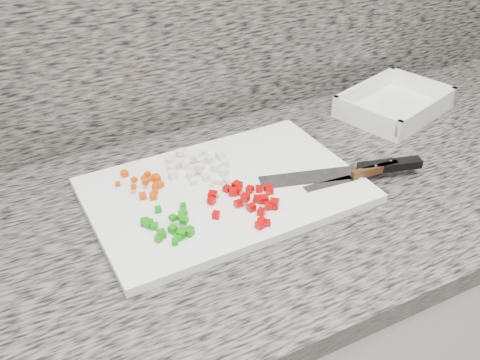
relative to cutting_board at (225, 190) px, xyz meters
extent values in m
cube|color=#625E57|center=(0.05, -0.03, -0.03)|extent=(3.96, 0.64, 0.04)
cube|color=white|center=(0.00, 0.00, 0.00)|extent=(0.49, 0.33, 0.02)
cube|color=#D04104|center=(-0.10, 0.08, 0.01)|extent=(0.01, 0.01, 0.01)
cube|color=#D04104|center=(-0.11, 0.05, 0.01)|extent=(0.01, 0.01, 0.01)
cube|color=#D04104|center=(-0.10, 0.05, 0.01)|extent=(0.01, 0.01, 0.01)
cube|color=#D04104|center=(-0.14, 0.03, 0.01)|extent=(0.01, 0.01, 0.01)
cube|color=#D04104|center=(-0.13, 0.02, 0.01)|extent=(0.01, 0.01, 0.01)
cube|color=#D04104|center=(-0.13, 0.06, 0.02)|extent=(0.01, 0.01, 0.01)
cube|color=#D04104|center=(-0.11, 0.05, 0.01)|extent=(0.01, 0.01, 0.01)
cube|color=#D04104|center=(-0.17, 0.09, 0.01)|extent=(0.01, 0.01, 0.01)
cube|color=#D04104|center=(-0.11, 0.08, 0.01)|extent=(0.01, 0.01, 0.01)
cube|color=#D04104|center=(-0.12, 0.09, 0.01)|extent=(0.01, 0.01, 0.01)
cube|color=#D04104|center=(-0.12, 0.04, 0.01)|extent=(0.01, 0.01, 0.01)
cube|color=#D04104|center=(-0.15, 0.06, 0.02)|extent=(0.01, 0.01, 0.01)
cube|color=#D04104|center=(-0.14, 0.08, 0.02)|extent=(0.01, 0.01, 0.01)
cube|color=#D04104|center=(-0.11, 0.09, 0.01)|extent=(0.01, 0.01, 0.01)
cube|color=#D04104|center=(-0.10, 0.07, 0.01)|extent=(0.01, 0.01, 0.01)
cube|color=#D04104|center=(-0.15, 0.11, 0.01)|extent=(0.01, 0.01, 0.01)
cube|color=silver|center=(-0.02, 0.03, 0.01)|extent=(0.02, 0.02, 0.01)
cube|color=silver|center=(0.01, 0.09, 0.02)|extent=(0.02, 0.02, 0.01)
cube|color=silver|center=(-0.04, 0.09, 0.02)|extent=(0.02, 0.02, 0.01)
cube|color=silver|center=(-0.03, 0.06, 0.02)|extent=(0.02, 0.02, 0.01)
cube|color=silver|center=(-0.05, 0.10, 0.02)|extent=(0.02, 0.02, 0.01)
cube|color=silver|center=(0.00, 0.11, 0.01)|extent=(0.02, 0.02, 0.01)
cube|color=silver|center=(-0.02, 0.09, 0.02)|extent=(0.02, 0.02, 0.01)
cube|color=silver|center=(0.01, 0.05, 0.02)|extent=(0.02, 0.02, 0.01)
cube|color=silver|center=(-0.06, 0.12, 0.02)|extent=(0.02, 0.02, 0.01)
cube|color=silver|center=(-0.02, 0.07, 0.02)|extent=(0.01, 0.01, 0.01)
cube|color=silver|center=(-0.04, 0.05, 0.01)|extent=(0.02, 0.02, 0.01)
cube|color=silver|center=(-0.02, 0.13, 0.01)|extent=(0.01, 0.01, 0.01)
cube|color=silver|center=(-0.04, 0.09, 0.01)|extent=(0.02, 0.02, 0.01)
cube|color=silver|center=(-0.07, 0.07, 0.02)|extent=(0.01, 0.01, 0.01)
cube|color=silver|center=(-0.06, 0.11, 0.01)|extent=(0.02, 0.02, 0.01)
cube|color=silver|center=(0.00, 0.12, 0.01)|extent=(0.02, 0.02, 0.01)
cube|color=silver|center=(0.01, 0.12, 0.01)|extent=(0.02, 0.02, 0.01)
cube|color=silver|center=(0.03, 0.06, 0.02)|extent=(0.02, 0.02, 0.01)
cube|color=silver|center=(-0.07, 0.09, 0.01)|extent=(0.02, 0.02, 0.01)
cube|color=silver|center=(0.03, 0.09, 0.02)|extent=(0.02, 0.02, 0.01)
cube|color=silver|center=(0.01, 0.03, 0.02)|extent=(0.02, 0.02, 0.01)
cube|color=silver|center=(-0.03, 0.10, 0.02)|extent=(0.02, 0.02, 0.01)
cube|color=silver|center=(-0.03, 0.14, 0.02)|extent=(0.02, 0.02, 0.01)
cube|color=silver|center=(0.00, 0.11, 0.01)|extent=(0.02, 0.02, 0.01)
cube|color=silver|center=(-0.05, 0.03, 0.01)|extent=(0.01, 0.01, 0.01)
cube|color=silver|center=(-0.02, 0.06, 0.02)|extent=(0.01, 0.01, 0.01)
cube|color=silver|center=(-0.03, 0.06, 0.01)|extent=(0.01, 0.01, 0.01)
cube|color=silver|center=(-0.03, 0.07, 0.02)|extent=(0.02, 0.02, 0.01)
cube|color=#15810B|center=(-0.15, -0.08, 0.01)|extent=(0.02, 0.02, 0.01)
cube|color=#15810B|center=(-0.16, -0.04, 0.01)|extent=(0.02, 0.02, 0.01)
cube|color=#15810B|center=(-0.13, -0.08, 0.01)|extent=(0.02, 0.02, 0.01)
cube|color=#15810B|center=(-0.11, -0.09, 0.01)|extent=(0.02, 0.02, 0.01)
cube|color=#15810B|center=(-0.12, -0.06, 0.02)|extent=(0.01, 0.01, 0.01)
cube|color=#15810B|center=(-0.16, -0.05, 0.01)|extent=(0.02, 0.02, 0.01)
cube|color=#15810B|center=(-0.13, -0.02, 0.01)|extent=(0.01, 0.01, 0.01)
cube|color=#15810B|center=(-0.11, -0.08, 0.02)|extent=(0.02, 0.02, 0.01)
cube|color=#15810B|center=(-0.10, -0.06, 0.02)|extent=(0.01, 0.01, 0.01)
cube|color=#15810B|center=(-0.16, -0.09, 0.01)|extent=(0.01, 0.01, 0.01)
cube|color=#15810B|center=(-0.11, -0.10, 0.01)|extent=(0.02, 0.02, 0.01)
cube|color=#15810B|center=(-0.12, -0.09, 0.01)|extent=(0.02, 0.02, 0.01)
cube|color=#15810B|center=(-0.15, -0.06, 0.01)|extent=(0.02, 0.02, 0.01)
cube|color=#15810B|center=(-0.09, -0.03, 0.01)|extent=(0.01, 0.01, 0.01)
cube|color=#15810B|center=(-0.16, -0.04, 0.01)|extent=(0.01, 0.01, 0.01)
cube|color=#15810B|center=(-0.14, -0.11, 0.01)|extent=(0.01, 0.01, 0.01)
cube|color=#15810B|center=(-0.11, -0.07, 0.02)|extent=(0.01, 0.01, 0.01)
cube|color=#15810B|center=(-0.13, -0.10, 0.01)|extent=(0.01, 0.01, 0.01)
cube|color=#B00202|center=(0.01, -0.08, 0.01)|extent=(0.01, 0.01, 0.01)
cube|color=#B00202|center=(0.03, -0.04, 0.01)|extent=(0.02, 0.02, 0.01)
cube|color=#B00202|center=(0.02, -0.02, 0.02)|extent=(0.02, 0.02, 0.01)
cube|color=#B00202|center=(0.04, -0.09, 0.01)|extent=(0.02, 0.02, 0.01)
cube|color=#B00202|center=(0.01, -0.03, 0.01)|extent=(0.02, 0.02, 0.01)
cube|color=#B00202|center=(-0.05, -0.08, 0.01)|extent=(0.02, 0.02, 0.01)
cube|color=#B00202|center=(0.06, -0.05, 0.01)|extent=(0.02, 0.02, 0.01)
cube|color=#B00202|center=(0.03, -0.07, 0.01)|extent=(0.02, 0.02, 0.01)
cube|color=#B00202|center=(0.00, -0.03, 0.02)|extent=(0.02, 0.02, 0.01)
cube|color=#B00202|center=(0.04, -0.07, 0.02)|extent=(0.02, 0.02, 0.01)
cube|color=#B00202|center=(0.05, -0.04, 0.01)|extent=(0.01, 0.01, 0.01)
cube|color=#B00202|center=(0.02, -0.10, 0.01)|extent=(0.02, 0.02, 0.01)
cube|color=#B00202|center=(-0.04, -0.04, 0.01)|extent=(0.02, 0.02, 0.01)
cube|color=#B00202|center=(0.05, -0.09, 0.02)|extent=(0.02, 0.02, 0.01)
cube|color=#B00202|center=(0.00, -0.01, 0.01)|extent=(0.02, 0.02, 0.01)
cube|color=#B00202|center=(-0.01, -0.06, 0.01)|extent=(0.01, 0.01, 0.01)
cube|color=#B00202|center=(0.05, -0.10, 0.01)|extent=(0.01, 0.01, 0.01)
cube|color=#B00202|center=(0.01, -0.12, 0.01)|extent=(0.01, 0.01, 0.01)
cube|color=#B00202|center=(0.01, -0.07, 0.02)|extent=(0.02, 0.02, 0.01)
cube|color=#B00202|center=(-0.04, -0.02, 0.02)|extent=(0.02, 0.02, 0.01)
cube|color=#B00202|center=(0.06, -0.06, 0.01)|extent=(0.01, 0.01, 0.01)
cube|color=#B00202|center=(0.01, -0.13, 0.01)|extent=(0.01, 0.01, 0.01)
cube|color=#B00202|center=(0.00, -0.13, 0.01)|extent=(0.02, 0.02, 0.01)
cube|color=beige|center=(-0.01, 0.02, 0.01)|extent=(0.01, 0.01, 0.01)
cube|color=beige|center=(-0.02, 0.01, 0.01)|extent=(0.01, 0.01, 0.01)
cube|color=beige|center=(-0.01, 0.01, 0.01)|extent=(0.01, 0.01, 0.01)
cube|color=beige|center=(0.01, 0.01, 0.01)|extent=(0.01, 0.01, 0.01)
cube|color=beige|center=(0.01, 0.01, 0.01)|extent=(0.01, 0.01, 0.01)
cube|color=beige|center=(-0.03, -0.02, 0.01)|extent=(0.01, 0.01, 0.01)
cube|color=beige|center=(-0.03, -0.02, 0.01)|extent=(0.01, 0.01, 0.01)
cube|color=beige|center=(0.01, 0.00, 0.01)|extent=(0.01, 0.01, 0.01)
cube|color=silver|center=(0.15, -0.05, 0.01)|extent=(0.19, 0.09, 0.00)
cube|color=black|center=(0.30, -0.09, 0.02)|extent=(0.12, 0.06, 0.02)
cylinder|color=silver|center=(0.30, -0.09, 0.03)|extent=(0.01, 0.01, 0.00)
cube|color=silver|center=(0.17, -0.08, 0.01)|extent=(0.10, 0.03, 0.00)
cube|color=#442411|center=(0.27, -0.09, 0.02)|extent=(0.10, 0.02, 0.02)
cylinder|color=silver|center=(0.27, -0.09, 0.03)|extent=(0.01, 0.01, 0.00)
cube|color=white|center=(0.49, 0.11, 0.00)|extent=(0.28, 0.24, 0.01)
cube|color=white|center=(0.46, 0.19, 0.02)|extent=(0.23, 0.08, 0.04)
cube|color=white|center=(0.51, 0.04, 0.02)|extent=(0.23, 0.08, 0.04)
cube|color=white|center=(0.60, 0.15, 0.02)|extent=(0.06, 0.17, 0.04)
cube|color=white|center=(0.38, 0.08, 0.02)|extent=(0.06, 0.17, 0.04)
camera|label=1|loc=(-0.34, -0.71, 0.56)|focal=40.00mm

